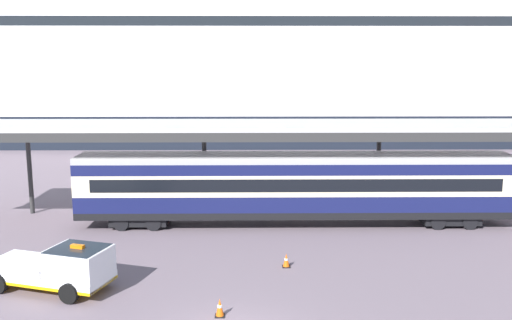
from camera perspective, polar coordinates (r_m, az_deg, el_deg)
The scene contains 6 objects.
cruise_ship at distance 73.26m, azimuth -0.00°, elevation 13.82°, with size 156.15×28.39×42.24m.
platform_canopy at distance 31.26m, azimuth 4.09°, elevation 3.42°, with size 43.07×5.09×5.85m.
train_carriage at distance 31.41m, azimuth 4.07°, elevation -2.66°, with size 24.61×2.81×4.11m.
service_truck at distance 24.09m, azimuth -19.84°, elevation -10.43°, with size 5.57×3.50×2.02m.
traffic_cone_near at distance 25.40m, azimuth 3.18°, elevation -10.41°, with size 0.36×0.36×0.64m.
traffic_cone_mid at distance 20.79m, azimuth -3.80°, elevation -15.10°, with size 0.36×0.36×0.69m.
Camera 1 is at (0.65, -17.03, 9.09)m, focal length 38.37 mm.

